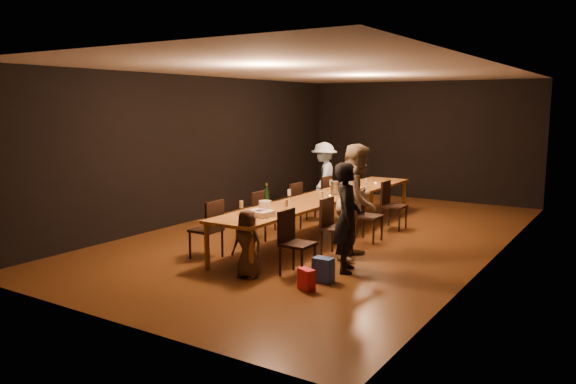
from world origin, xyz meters
The scene contains 30 objects.
ground centered at (0.00, 0.00, 0.00)m, with size 10.00×10.00×0.00m, color #4F2F13.
room_shell centered at (0.00, 0.00, 2.08)m, with size 6.04×10.04×3.02m.
table centered at (0.00, 0.00, 0.70)m, with size 0.90×6.00×0.75m.
chair_right_0 centered at (0.85, -2.40, 0.47)m, with size 0.42×0.42×0.93m, color black, non-canonical shape.
chair_right_1 centered at (0.85, -1.20, 0.47)m, with size 0.42×0.42×0.93m, color black, non-canonical shape.
chair_right_2 centered at (0.85, 0.00, 0.47)m, with size 0.42×0.42×0.93m, color black, non-canonical shape.
chair_right_3 centered at (0.85, 1.20, 0.47)m, with size 0.42×0.42×0.93m, color black, non-canonical shape.
chair_left_0 centered at (-0.85, -2.40, 0.47)m, with size 0.42×0.42×0.93m, color black, non-canonical shape.
chair_left_1 centered at (-0.85, -1.20, 0.47)m, with size 0.42×0.42×0.93m, color black, non-canonical shape.
chair_left_2 centered at (-0.85, 0.00, 0.47)m, with size 0.42×0.42×0.93m, color black, non-canonical shape.
chair_left_3 centered at (-0.85, 1.20, 0.47)m, with size 0.42×0.42×0.93m, color black, non-canonical shape.
woman_birthday centered at (1.35, -1.86, 0.80)m, with size 0.58×0.38×1.59m, color black.
woman_tan centered at (1.15, -1.09, 0.90)m, with size 0.88×0.68×1.81m, color #BCAB8D.
man_blue centered at (-1.15, 1.97, 0.79)m, with size 1.02×0.59×1.58m, color #99C1EC.
child centered at (0.32, -2.87, 0.48)m, with size 0.47×0.31×0.97m, color #453527.
gift_bag_red centered at (1.29, -2.90, 0.14)m, with size 0.24×0.13×0.28m, color red.
gift_bag_blue centered at (1.31, -2.47, 0.17)m, with size 0.27×0.18×0.34m, color blue.
birthday_cake centered at (0.09, -2.24, 0.79)m, with size 0.39×0.33×0.09m.
plate_stack centered at (-0.24, -1.64, 0.81)m, with size 0.21×0.21×0.12m, color white.
champagne_bottle centered at (-0.39, -1.38, 0.93)m, with size 0.08×0.08×0.36m, color black, non-canonical shape.
ice_bucket centered at (0.07, 0.26, 0.87)m, with size 0.22×0.22×0.24m, color #ACACB1.
wineglass_0 centered at (-0.24, -2.28, 0.85)m, with size 0.06×0.06×0.21m, color beige, non-canonical shape.
wineglass_1 centered at (0.28, -1.82, 0.85)m, with size 0.06×0.06×0.21m, color beige, non-canonical shape.
wineglass_2 centered at (-0.26, -0.88, 0.85)m, with size 0.06×0.06×0.21m, color silver, non-canonical shape.
wineglass_3 centered at (0.32, -0.79, 0.85)m, with size 0.06×0.06×0.21m, color beige, non-canonical shape.
wineglass_4 centered at (-0.24, 0.61, 0.85)m, with size 0.06×0.06×0.21m, color silver, non-canonical shape.
wineglass_5 centered at (0.27, 1.19, 0.85)m, with size 0.06×0.06×0.21m, color silver, non-canonical shape.
tealight_near centered at (0.15, -2.20, 0.77)m, with size 0.05×0.05×0.03m, color #B2B7B2.
tealight_mid centered at (0.15, -0.15, 0.77)m, with size 0.05×0.05×0.03m, color #B2B7B2.
tealight_far centered at (0.15, 1.87, 0.77)m, with size 0.05×0.05×0.03m, color #B2B7B2.
Camera 1 is at (4.90, -8.98, 2.40)m, focal length 35.00 mm.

